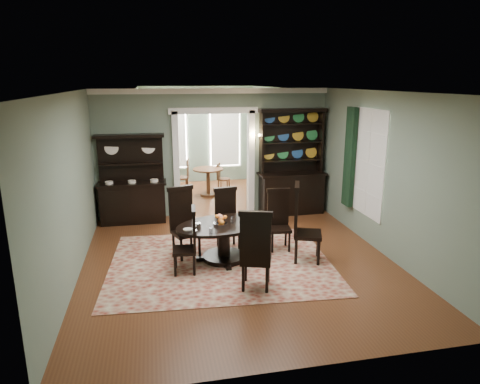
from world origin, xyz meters
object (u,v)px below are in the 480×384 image
object	(u,v)px
dining_table	(224,235)
sideboard	(133,192)
parlor_table	(208,178)
welsh_dresser	(291,176)

from	to	relation	value
dining_table	sideboard	world-z (taller)	sideboard
parlor_table	sideboard	bearing A→B (deg)	-136.19
welsh_dresser	parlor_table	xyz separation A→B (m)	(-1.79, 1.95, -0.41)
welsh_dresser	sideboard	bearing A→B (deg)	178.05
sideboard	dining_table	bearing A→B (deg)	-55.87
sideboard	welsh_dresser	xyz separation A→B (m)	(3.77, -0.04, 0.22)
dining_table	parlor_table	xyz separation A→B (m)	(0.31, 4.48, 0.03)
dining_table	sideboard	xyz separation A→B (m)	(-1.68, 2.57, 0.22)
dining_table	sideboard	size ratio (longest dim) A/B	0.98
welsh_dresser	parlor_table	world-z (taller)	welsh_dresser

